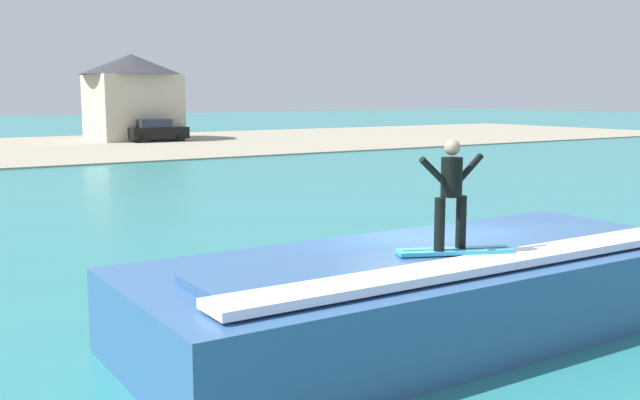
# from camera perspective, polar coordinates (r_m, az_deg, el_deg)

# --- Properties ---
(ground_plane) EXTENTS (260.00, 260.00, 0.00)m
(ground_plane) POSITION_cam_1_polar(r_m,az_deg,el_deg) (13.68, 7.85, -8.03)
(ground_plane) COLOR #28777A
(wave_crest) EXTENTS (9.93, 3.93, 1.43)m
(wave_crest) POSITION_cam_1_polar(r_m,az_deg,el_deg) (12.09, 8.77, -6.91)
(wave_crest) COLOR #32598B
(wave_crest) RESTS_ON ground_plane
(surfboard) EXTENTS (1.76, 1.04, 0.06)m
(surfboard) POSITION_cam_1_polar(r_m,az_deg,el_deg) (11.28, 10.39, -3.91)
(surfboard) COLOR #33A5CC
(surfboard) RESTS_ON wave_crest
(surfer) EXTENTS (1.24, 0.32, 1.66)m
(surfer) POSITION_cam_1_polar(r_m,az_deg,el_deg) (11.11, 10.14, 0.91)
(surfer) COLOR black
(surfer) RESTS_ON surfboard
(shoreline_bank) EXTENTS (120.00, 27.68, 0.09)m
(shoreline_bank) POSITION_cam_1_polar(r_m,az_deg,el_deg) (54.40, -23.57, 3.58)
(shoreline_bank) COLOR gray
(shoreline_bank) RESTS_ON ground_plane
(car_far_shore) EXTENTS (4.55, 2.09, 1.86)m
(car_far_shore) POSITION_cam_1_polar(r_m,az_deg,el_deg) (59.26, -12.52, 5.27)
(car_far_shore) COLOR black
(car_far_shore) RESTS_ON ground_plane
(house_gabled_white) EXTENTS (8.34, 8.34, 7.01)m
(house_gabled_white) POSITION_cam_1_polar(r_m,az_deg,el_deg) (62.64, -14.36, 8.00)
(house_gabled_white) COLOR beige
(house_gabled_white) RESTS_ON ground_plane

